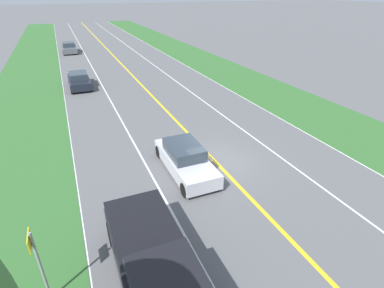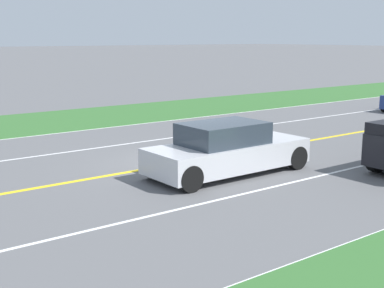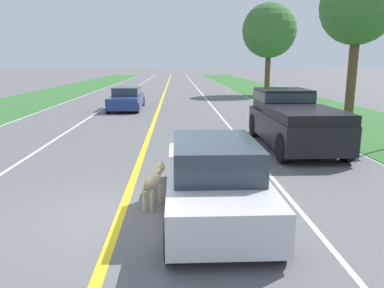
# 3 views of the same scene
# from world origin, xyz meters

# --- Properties ---
(ground_plane) EXTENTS (400.00, 400.00, 0.00)m
(ground_plane) POSITION_xyz_m (0.00, 0.00, 0.00)
(ground_plane) COLOR #5B5B5E
(centre_divider_line) EXTENTS (0.18, 160.00, 0.01)m
(centre_divider_line) POSITION_xyz_m (0.00, 0.00, 0.00)
(centre_divider_line) COLOR yellow
(centre_divider_line) RESTS_ON ground
(lane_edge_line_left) EXTENTS (0.14, 160.00, 0.01)m
(lane_edge_line_left) POSITION_xyz_m (-7.00, 0.00, 0.00)
(lane_edge_line_left) COLOR white
(lane_edge_line_left) RESTS_ON ground
(lane_dash_same_dir) EXTENTS (0.10, 160.00, 0.01)m
(lane_dash_same_dir) POSITION_xyz_m (3.50, 0.00, 0.00)
(lane_dash_same_dir) COLOR white
(lane_dash_same_dir) RESTS_ON ground
(lane_dash_oncoming) EXTENTS (0.10, 160.00, 0.01)m
(lane_dash_oncoming) POSITION_xyz_m (-3.50, 0.00, 0.00)
(lane_dash_oncoming) COLOR white
(lane_dash_oncoming) RESTS_ON ground
(grass_verge_left) EXTENTS (6.00, 160.00, 0.03)m
(grass_verge_left) POSITION_xyz_m (-10.00, 0.00, 0.01)
(grass_verge_left) COLOR #33662D
(grass_verge_left) RESTS_ON ground
(ego_car) EXTENTS (1.81, 4.66, 1.44)m
(ego_car) POSITION_xyz_m (1.80, 0.13, 0.67)
(ego_car) COLOR silver
(ego_car) RESTS_ON ground
(dog) EXTENTS (0.49, 1.19, 0.85)m
(dog) POSITION_xyz_m (0.63, 0.49, 0.53)
(dog) COLOR #D1B784
(dog) RESTS_ON ground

